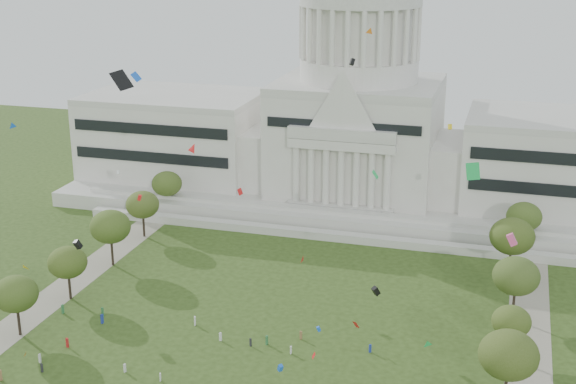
{
  "coord_description": "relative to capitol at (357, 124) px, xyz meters",
  "views": [
    {
      "loc": [
        41.97,
        -99.55,
        73.06
      ],
      "look_at": [
        0.0,
        45.0,
        24.0
      ],
      "focal_mm": 50.0,
      "sensor_mm": 36.0,
      "label": 1
    }
  ],
  "objects": [
    {
      "name": "row_tree_r_4",
      "position": [
        44.76,
        -63.55,
        -13.01
      ],
      "size": [
        9.19,
        9.19,
        13.06
      ],
      "color": "black",
      "rests_on": "ground"
    },
    {
      "name": "row_tree_l_6",
      "position": [
        -46.87,
        -24.45,
        -14.02
      ],
      "size": [
        8.19,
        8.19,
        11.64
      ],
      "color": "black",
      "rests_on": "ground"
    },
    {
      "name": "distant_crowd",
      "position": [
        -17.26,
        -98.19,
        -21.42
      ],
      "size": [
        62.62,
        37.02,
        1.95
      ],
      "color": "olive",
      "rests_on": "ground"
    },
    {
      "name": "path_left",
      "position": [
        -48.0,
        -83.59,
        -22.28
      ],
      "size": [
        8.0,
        160.0,
        0.04
      ],
      "primitive_type": "cube",
      "color": "gray",
      "rests_on": "ground"
    },
    {
      "name": "row_tree_l_3",
      "position": [
        -44.09,
        -79.67,
        -14.09
      ],
      "size": [
        8.12,
        8.12,
        11.55
      ],
      "color": "black",
      "rests_on": "ground"
    },
    {
      "name": "row_tree_l_4",
      "position": [
        -44.08,
        -61.17,
        -12.9
      ],
      "size": [
        9.29,
        9.29,
        13.21
      ],
      "color": "black",
      "rests_on": "ground"
    },
    {
      "name": "path_right",
      "position": [
        48.0,
        -83.59,
        -22.28
      ],
      "size": [
        8.0,
        160.0,
        0.04
      ],
      "primitive_type": "cube",
      "color": "gray",
      "rests_on": "ground"
    },
    {
      "name": "row_tree_l_2",
      "position": [
        -45.04,
        -96.29,
        -13.79
      ],
      "size": [
        8.42,
        8.42,
        11.97
      ],
      "color": "black",
      "rests_on": "ground"
    },
    {
      "name": "row_tree_r_5",
      "position": [
        43.49,
        -43.4,
        -12.37
      ],
      "size": [
        9.82,
        9.82,
        13.96
      ],
      "color": "black",
      "rests_on": "ground"
    },
    {
      "name": "row_tree_l_5",
      "position": [
        -45.22,
        -42.58,
        -13.88
      ],
      "size": [
        8.33,
        8.33,
        11.85
      ],
      "color": "black",
      "rests_on": "ground"
    },
    {
      "name": "row_tree_r_2",
      "position": [
        44.17,
        -96.15,
        -12.64
      ],
      "size": [
        9.55,
        9.55,
        13.58
      ],
      "color": "black",
      "rests_on": "ground"
    },
    {
      "name": "row_tree_r_6",
      "position": [
        45.96,
        -25.46,
        -13.79
      ],
      "size": [
        8.42,
        8.42,
        11.97
      ],
      "color": "black",
      "rests_on": "ground"
    },
    {
      "name": "capitol",
      "position": [
        0.0,
        0.0,
        0.0
      ],
      "size": [
        160.0,
        64.5,
        91.3
      ],
      "color": "#BCB9AF",
      "rests_on": "ground"
    },
    {
      "name": "kite_swarm",
      "position": [
        0.2,
        -102.94,
        4.39
      ],
      "size": [
        84.68,
        107.38,
        58.33
      ],
      "color": "yellow",
      "rests_on": "ground"
    },
    {
      "name": "row_tree_r_3",
      "position": [
        44.4,
        -79.1,
        -15.21
      ],
      "size": [
        7.01,
        7.01,
        9.98
      ],
      "color": "black",
      "rests_on": "ground"
    }
  ]
}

